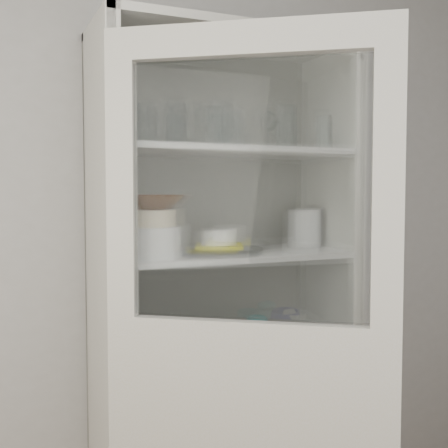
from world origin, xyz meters
name	(u,v)px	position (x,y,z in m)	size (l,w,h in m)	color
wall_back	(158,239)	(0.00, 1.50, 1.30)	(3.60, 0.02, 2.60)	#B4B3B1
pantry_cabinet	(218,329)	(0.20, 1.34, 0.94)	(1.00, 0.45, 2.10)	beige
cupboard_door	(248,394)	(0.07, 0.79, 0.87)	(0.75, 0.56, 2.00)	beige
tumbler_0	(176,123)	(-0.05, 1.12, 1.73)	(0.07, 0.07, 0.15)	silver
tumbler_1	(147,123)	(-0.14, 1.15, 1.73)	(0.07, 0.07, 0.14)	silver
tumbler_2	(215,126)	(0.10, 1.14, 1.73)	(0.07, 0.07, 0.14)	silver
tumbler_3	(223,124)	(0.13, 1.12, 1.74)	(0.08, 0.08, 0.16)	silver
tumbler_4	(236,128)	(0.19, 1.13, 1.73)	(0.06, 0.06, 0.13)	silver
tumbler_5	(287,127)	(0.38, 1.11, 1.74)	(0.08, 0.08, 0.16)	silver
tumbler_6	(324,133)	(0.58, 1.15, 1.73)	(0.07, 0.07, 0.13)	silver
tumbler_7	(136,128)	(-0.14, 1.29, 1.73)	(0.07, 0.07, 0.14)	silver
tumbler_8	(174,130)	(0.00, 1.27, 1.72)	(0.06, 0.06, 0.13)	silver
tumbler_9	(178,128)	(0.02, 1.29, 1.73)	(0.07, 0.07, 0.15)	silver
tumbler_10	(213,130)	(0.16, 1.30, 1.73)	(0.07, 0.07, 0.14)	silver
goblet_0	(145,126)	(-0.09, 1.34, 1.74)	(0.07, 0.07, 0.17)	silver
goblet_1	(202,126)	(0.13, 1.34, 1.75)	(0.08, 0.08, 0.19)	silver
goblet_2	(238,133)	(0.31, 1.38, 1.74)	(0.07, 0.07, 0.15)	silver
goblet_3	(269,130)	(0.44, 1.36, 1.75)	(0.08, 0.08, 0.18)	silver
plate_stack_front	(149,242)	(-0.13, 1.19, 1.32)	(0.23, 0.23, 0.11)	white
plate_stack_back	(124,238)	(-0.17, 1.38, 1.32)	(0.20, 0.20, 0.11)	white
cream_bowl	(149,218)	(-0.13, 1.19, 1.40)	(0.19, 0.19, 0.06)	#F5E2C1
terracotta_bowl	(149,202)	(-0.13, 1.19, 1.46)	(0.22, 0.22, 0.05)	#4C2812
glass_platter	(219,250)	(0.16, 1.24, 1.27)	(0.34, 0.34, 0.02)	silver
yellow_trivet	(219,246)	(0.16, 1.24, 1.29)	(0.18, 0.18, 0.01)	yellow
white_ramekin	(219,237)	(0.16, 1.24, 1.32)	(0.14, 0.14, 0.06)	white
grey_bowl_stack	(304,228)	(0.58, 1.30, 1.34)	(0.14, 0.14, 0.16)	silver
mug_blue	(279,337)	(0.41, 1.21, 0.91)	(0.13, 0.13, 0.10)	#0A0F83
mug_teal	(236,336)	(0.27, 1.32, 0.91)	(0.10, 0.10, 0.09)	#157679
mug_white	(290,338)	(0.44, 1.18, 0.91)	(0.11, 0.11, 0.10)	white
teal_jar	(257,332)	(0.37, 1.32, 0.91)	(0.09, 0.09, 0.11)	#157679
measuring_cups	(184,360)	(-0.01, 1.17, 0.88)	(0.10, 0.10, 0.04)	#B9B9B9
white_canister	(119,346)	(-0.21, 1.32, 0.92)	(0.10, 0.10, 0.12)	white
cream_dish	(189,448)	(0.06, 1.28, 0.49)	(0.21, 0.21, 0.06)	#F5E2C1
tin_box	(269,436)	(0.40, 1.26, 0.49)	(0.19, 0.14, 0.06)	gray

